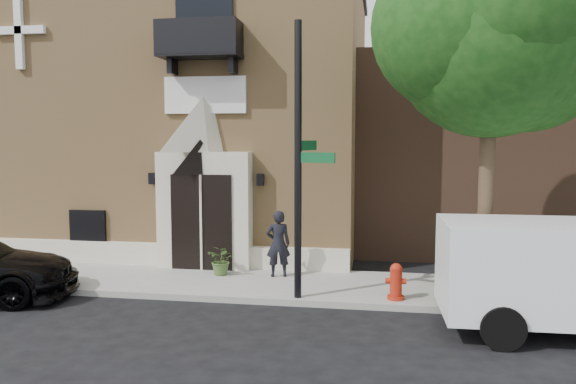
% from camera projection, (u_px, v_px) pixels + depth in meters
% --- Properties ---
extents(ground, '(120.00, 120.00, 0.00)m').
position_uv_depth(ground, '(210.00, 302.00, 12.74)').
color(ground, black).
rests_on(ground, ground).
extents(sidewalk, '(42.00, 3.00, 0.15)m').
position_uv_depth(sidewalk, '(267.00, 284.00, 14.04)').
color(sidewalk, gray).
rests_on(sidewalk, ground).
extents(church, '(12.20, 11.01, 9.30)m').
position_uv_depth(church, '(195.00, 113.00, 20.60)').
color(church, tan).
rests_on(church, ground).
extents(street_tree_left, '(4.97, 4.38, 7.77)m').
position_uv_depth(street_tree_left, '(493.00, 34.00, 11.54)').
color(street_tree_left, '#38281C').
rests_on(street_tree_left, sidewalk).
extents(street_sign, '(0.93, 1.16, 6.10)m').
position_uv_depth(street_sign, '(299.00, 161.00, 12.34)').
color(street_sign, black).
rests_on(street_sign, sidewalk).
extents(fire_hydrant, '(0.47, 0.37, 0.82)m').
position_uv_depth(fire_hydrant, '(396.00, 282.00, 12.43)').
color(fire_hydrant, '#A4210F').
rests_on(fire_hydrant, sidewalk).
extents(dumpster, '(1.98, 1.51, 1.15)m').
position_uv_depth(dumpster, '(485.00, 277.00, 12.10)').
color(dumpster, '#0E351A').
rests_on(dumpster, sidewalk).
extents(planter, '(0.88, 0.82, 0.79)m').
position_uv_depth(planter, '(222.00, 260.00, 14.67)').
color(planter, '#44622D').
rests_on(planter, sidewalk).
extents(pedestrian_near, '(0.71, 0.56, 1.72)m').
position_uv_depth(pedestrian_near, '(278.00, 244.00, 14.47)').
color(pedestrian_near, black).
rests_on(pedestrian_near, sidewalk).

